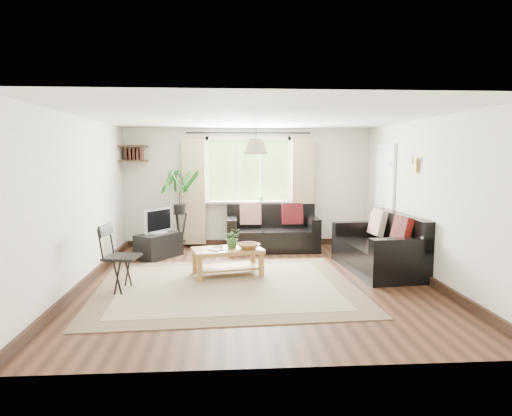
{
  "coord_description": "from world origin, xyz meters",
  "views": [
    {
      "loc": [
        -0.47,
        -6.55,
        1.87
      ],
      "look_at": [
        0.0,
        0.4,
        1.05
      ],
      "focal_mm": 32.0,
      "sensor_mm": 36.0,
      "label": 1
    }
  ],
  "objects": [
    {
      "name": "ceiling",
      "position": [
        0.0,
        0.0,
        2.4
      ],
      "size": [
        5.5,
        5.5,
        0.0
      ],
      "primitive_type": "plane",
      "rotation": [
        3.14,
        0.0,
        0.0
      ],
      "color": "white",
      "rests_on": "floor"
    },
    {
      "name": "sofa_right",
      "position": [
        1.98,
        0.54,
        0.44
      ],
      "size": [
        1.93,
        1.08,
        0.87
      ],
      "primitive_type": null,
      "rotation": [
        0.0,
        0.0,
        -1.49
      ],
      "color": "black",
      "rests_on": "floor"
    },
    {
      "name": "wall_left",
      "position": [
        -2.5,
        0.0,
        1.2
      ],
      "size": [
        0.02,
        5.5,
        2.4
      ],
      "primitive_type": "cube",
      "color": "silver",
      "rests_on": "floor"
    },
    {
      "name": "palm_stand",
      "position": [
        -1.36,
        2.38,
        0.79
      ],
      "size": [
        0.72,
        0.72,
        1.59
      ],
      "primitive_type": null,
      "rotation": [
        0.0,
        0.0,
        -0.19
      ],
      "color": "black",
      "rests_on": "floor"
    },
    {
      "name": "door",
      "position": [
        2.47,
        1.7,
        1.0
      ],
      "size": [
        0.06,
        0.96,
        2.06
      ],
      "primitive_type": "cube",
      "color": "silver",
      "rests_on": "wall_right"
    },
    {
      "name": "folding_chair",
      "position": [
        -1.88,
        -0.34,
        0.46
      ],
      "size": [
        0.54,
        0.54,
        0.92
      ],
      "primitive_type": null,
      "rotation": [
        0.0,
        0.0,
        1.43
      ],
      "color": "black",
      "rests_on": "floor"
    },
    {
      "name": "window",
      "position": [
        0.0,
        2.71,
        1.55
      ],
      "size": [
        2.5,
        0.16,
        2.16
      ],
      "primitive_type": null,
      "color": "white",
      "rests_on": "wall_back"
    },
    {
      "name": "sill_plant",
      "position": [
        0.25,
        2.63,
        1.06
      ],
      "size": [
        0.14,
        0.1,
        0.27
      ],
      "primitive_type": "imported",
      "color": "#2D6023",
      "rests_on": "window"
    },
    {
      "name": "tv",
      "position": [
        -1.69,
        1.71,
        0.68
      ],
      "size": [
        0.54,
        0.63,
        0.48
      ],
      "primitive_type": null,
      "rotation": [
        0.0,
        0.0,
        0.94
      ],
      "color": "#A5A5AA",
      "rests_on": "tv_stand"
    },
    {
      "name": "bowl",
      "position": [
        -0.12,
        0.33,
        0.47
      ],
      "size": [
        0.46,
        0.46,
        0.08
      ],
      "primitive_type": "imported",
      "rotation": [
        0.0,
        0.0,
        0.55
      ],
      "color": "brown",
      "rests_on": "coffee_table"
    },
    {
      "name": "rug",
      "position": [
        -0.45,
        -0.23,
        0.01
      ],
      "size": [
        3.76,
        3.27,
        0.02
      ],
      "primitive_type": "cube",
      "rotation": [
        0.0,
        0.0,
        0.05
      ],
      "color": "#BDB593",
      "rests_on": "floor"
    },
    {
      "name": "pendant_lamp",
      "position": [
        0.0,
        0.4,
        2.05
      ],
      "size": [
        0.36,
        0.36,
        0.54
      ],
      "primitive_type": null,
      "color": "beige",
      "rests_on": "ceiling"
    },
    {
      "name": "book_a",
      "position": [
        -0.68,
        0.21,
        0.44
      ],
      "size": [
        0.26,
        0.27,
        0.02
      ],
      "primitive_type": "imported",
      "rotation": [
        0.0,
        0.0,
        0.7
      ],
      "color": "white",
      "rests_on": "coffee_table"
    },
    {
      "name": "wall_sconce",
      "position": [
        2.43,
        0.3,
        1.74
      ],
      "size": [
        0.12,
        0.12,
        0.28
      ],
      "primitive_type": null,
      "color": "beige",
      "rests_on": "wall_right"
    },
    {
      "name": "sofa_back",
      "position": [
        0.44,
        2.25,
        0.42
      ],
      "size": [
        1.78,
        0.9,
        0.84
      ],
      "primitive_type": null,
      "rotation": [
        0.0,
        0.0,
        -0.01
      ],
      "color": "black",
      "rests_on": "floor"
    },
    {
      "name": "coffee_table",
      "position": [
        -0.44,
        0.36,
        0.21
      ],
      "size": [
        1.15,
        0.79,
        0.43
      ],
      "primitive_type": null,
      "rotation": [
        0.0,
        0.0,
        0.22
      ],
      "color": "olive",
      "rests_on": "floor"
    },
    {
      "name": "book_b",
      "position": [
        -0.67,
        0.43,
        0.44
      ],
      "size": [
        0.19,
        0.23,
        0.02
      ],
      "primitive_type": "imported",
      "rotation": [
        0.0,
        0.0,
        -0.18
      ],
      "color": "brown",
      "rests_on": "coffee_table"
    },
    {
      "name": "wall_back",
      "position": [
        0.0,
        2.75,
        1.2
      ],
      "size": [
        5.0,
        0.02,
        2.4
      ],
      "primitive_type": "cube",
      "color": "silver",
      "rests_on": "floor"
    },
    {
      "name": "table_plant",
      "position": [
        -0.36,
        0.43,
        0.58
      ],
      "size": [
        0.28,
        0.25,
        0.31
      ],
      "primitive_type": "imported",
      "rotation": [
        0.0,
        0.0,
        0.01
      ],
      "color": "#2E5B24",
      "rests_on": "coffee_table"
    },
    {
      "name": "floor",
      "position": [
        0.0,
        0.0,
        0.0
      ],
      "size": [
        5.5,
        5.5,
        0.0
      ],
      "primitive_type": "plane",
      "color": "black",
      "rests_on": "ground"
    },
    {
      "name": "corner_shelf",
      "position": [
        -2.25,
        2.5,
        1.89
      ],
      "size": [
        0.5,
        0.5,
        0.34
      ],
      "primitive_type": null,
      "color": "black",
      "rests_on": "wall_back"
    },
    {
      "name": "wall_right",
      "position": [
        2.5,
        0.0,
        1.2
      ],
      "size": [
        0.02,
        5.5,
        2.4
      ],
      "primitive_type": "cube",
      "color": "silver",
      "rests_on": "floor"
    },
    {
      "name": "wall_front",
      "position": [
        0.0,
        -2.75,
        1.2
      ],
      "size": [
        5.0,
        0.02,
        2.4
      ],
      "primitive_type": "cube",
      "color": "silver",
      "rests_on": "floor"
    },
    {
      "name": "tv_stand",
      "position": [
        -1.69,
        1.71,
        0.22
      ],
      "size": [
        0.86,
        0.94,
        0.44
      ],
      "primitive_type": "cube",
      "rotation": [
        0.0,
        0.0,
        0.94
      ],
      "color": "black",
      "rests_on": "floor"
    }
  ]
}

